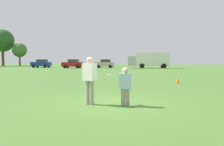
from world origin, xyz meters
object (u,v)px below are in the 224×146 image
object	(u,v)px
frisbee	(111,74)
box_truck	(149,60)
player_defender	(125,85)
parked_car_center	(105,64)
parked_car_near_left	(41,63)
parked_car_mid_left	(73,64)
player_thrower	(90,78)
traffic_cone	(178,80)

from	to	relation	value
frisbee	box_truck	distance (m)	39.29
player_defender	parked_car_center	size ratio (longest dim) A/B	0.33
parked_car_near_left	parked_car_mid_left	bearing A→B (deg)	-11.16
player_thrower	parked_car_center	xyz separation A→B (m)	(-6.89, 39.34, -0.10)
player_thrower	player_defender	world-z (taller)	player_thrower
parked_car_near_left	parked_car_mid_left	distance (m)	7.86
traffic_cone	box_truck	bearing A→B (deg)	93.44
frisbee	parked_car_center	distance (m)	39.85
parked_car_near_left	parked_car_center	size ratio (longest dim) A/B	1.00
traffic_cone	parked_car_near_left	size ratio (longest dim) A/B	0.11
parked_car_mid_left	traffic_cone	bearing A→B (deg)	-57.70
player_thrower	box_truck	size ratio (longest dim) A/B	0.21
traffic_cone	box_truck	size ratio (longest dim) A/B	0.06
parked_car_near_left	player_thrower	bearing A→B (deg)	-61.30
frisbee	parked_car_mid_left	bearing A→B (deg)	111.07
frisbee	box_truck	size ratio (longest dim) A/B	0.03
parked_car_center	box_truck	size ratio (longest dim) A/B	0.50
parked_car_near_left	frisbee	bearing A→B (deg)	-60.23
parked_car_near_left	traffic_cone	bearing A→B (deg)	-49.27
player_defender	player_thrower	bearing A→B (deg)	178.56
traffic_cone	box_truck	world-z (taller)	box_truck
parked_car_mid_left	box_truck	distance (m)	16.10
player_thrower	traffic_cone	xyz separation A→B (m)	(4.39, 8.89, -0.80)
frisbee	traffic_cone	world-z (taller)	frisbee
parked_car_near_left	box_truck	bearing A→B (deg)	2.58
player_thrower	traffic_cone	size ratio (longest dim) A/B	3.79
player_defender	traffic_cone	size ratio (longest dim) A/B	2.98
frisbee	parked_car_center	xyz separation A→B (m)	(-7.69, 39.10, -0.22)
traffic_cone	parked_car_center	xyz separation A→B (m)	(-11.28, 30.45, 0.69)
traffic_cone	parked_car_near_left	world-z (taller)	parked_car_near_left
player_defender	parked_car_center	xyz separation A→B (m)	(-8.26, 39.37, 0.13)
frisbee	player_defender	bearing A→B (deg)	-25.79
frisbee	parked_car_mid_left	distance (m)	39.28
player_thrower	parked_car_near_left	bearing A→B (deg)	118.70
parked_car_center	box_truck	world-z (taller)	box_truck
frisbee	traffic_cone	xyz separation A→B (m)	(3.59, 8.65, -0.92)
box_truck	player_defender	bearing A→B (deg)	-91.72
player_defender	box_truck	world-z (taller)	box_truck
player_thrower	box_truck	xyz separation A→B (m)	(2.55, 39.48, 0.72)
traffic_cone	parked_car_mid_left	bearing A→B (deg)	122.30
parked_car_near_left	box_truck	xyz separation A→B (m)	(23.59, 1.06, 0.83)
parked_car_near_left	box_truck	distance (m)	23.62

